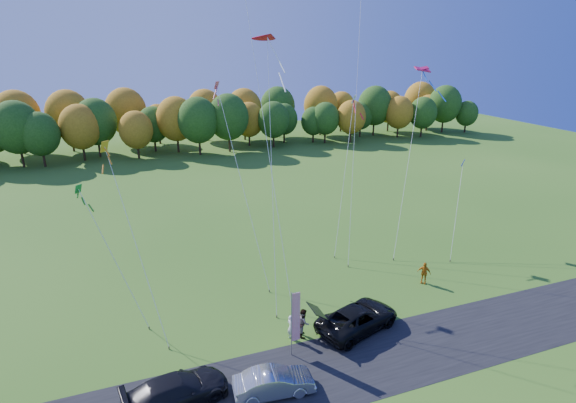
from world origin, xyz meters
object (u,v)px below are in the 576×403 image
object	(u,v)px
silver_sedan	(274,382)
person_east	(424,273)
feather_flag	(295,316)
black_suv	(358,318)

from	to	relation	value
silver_sedan	person_east	distance (m)	16.56
feather_flag	black_suv	bearing A→B (deg)	11.49
black_suv	silver_sedan	xyz separation A→B (m)	(-7.08, -3.65, -0.11)
silver_sedan	feather_flag	xyz separation A→B (m)	(2.23, 2.66, 1.96)
black_suv	feather_flag	size ratio (longest dim) A/B	1.36
black_suv	feather_flag	xyz separation A→B (m)	(-4.85, -0.99, 1.85)
person_east	feather_flag	size ratio (longest dim) A/B	0.41
feather_flag	person_east	bearing A→B (deg)	19.76
black_suv	feather_flag	bearing A→B (deg)	83.81
person_east	feather_flag	bearing A→B (deg)	-116.46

